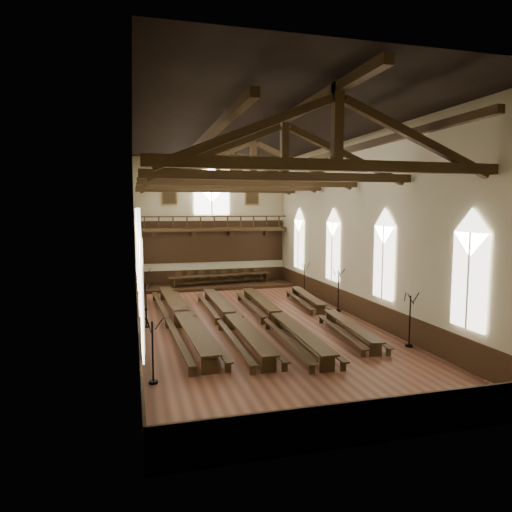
{
  "coord_description": "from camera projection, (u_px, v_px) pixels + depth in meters",
  "views": [
    {
      "loc": [
        -6.1,
        -23.06,
        6.09
      ],
      "look_at": [
        0.55,
        1.5,
        3.42
      ],
      "focal_mm": 32.0,
      "sensor_mm": 36.0,
      "label": 1
    }
  ],
  "objects": [
    {
      "name": "high_chairs",
      "position": [
        219.0,
        275.0,
        36.09
      ],
      "size": [
        6.81,
        0.52,
        1.07
      ],
      "color": "#342410",
      "rests_on": "dais"
    },
    {
      "name": "refectory_row_a",
      "position": [
        181.0,
        315.0,
        23.52
      ],
      "size": [
        2.0,
        15.14,
        0.82
      ],
      "color": "#342410",
      "rests_on": "ground"
    },
    {
      "name": "candelabrum_left_near",
      "position": [
        153.0,
        364.0,
        15.84
      ],
      "size": [
        0.65,
        0.72,
        2.34
      ],
      "color": "black",
      "rests_on": "ground"
    },
    {
      "name": "portraits",
      "position": [
        212.0,
        195.0,
        36.0
      ],
      "size": [
        7.75,
        0.09,
        1.45
      ],
      "color": "brown",
      "rests_on": "room_walls"
    },
    {
      "name": "refectory_row_b",
      "position": [
        231.0,
        316.0,
        23.45
      ],
      "size": [
        1.52,
        14.36,
        0.75
      ],
      "color": "#342410",
      "rests_on": "ground"
    },
    {
      "name": "candelabrum_right_mid",
      "position": [
        338.0,
        298.0,
        27.0
      ],
      "size": [
        0.75,
        0.76,
        2.54
      ],
      "color": "black",
      "rests_on": "ground"
    },
    {
      "name": "end_window",
      "position": [
        212.0,
        194.0,
        35.99
      ],
      "size": [
        2.8,
        0.12,
        3.8
      ],
      "color": "white",
      "rests_on": "room_walls"
    },
    {
      "name": "refectory_row_d",
      "position": [
        326.0,
        310.0,
        25.14
      ],
      "size": [
        1.93,
        13.68,
        0.66
      ],
      "color": "#342410",
      "rests_on": "ground"
    },
    {
      "name": "room_walls",
      "position": [
        253.0,
        201.0,
        23.69
      ],
      "size": [
        26.0,
        26.0,
        26.0
      ],
      "color": "#B9B28C",
      "rests_on": "ground"
    },
    {
      "name": "side_windows",
      "position": [
        253.0,
        253.0,
        23.97
      ],
      "size": [
        11.85,
        19.8,
        4.5
      ],
      "color": "white",
      "rests_on": "room_walls"
    },
    {
      "name": "candelabrum_right_far",
      "position": [
        304.0,
        285.0,
        32.28
      ],
      "size": [
        0.69,
        0.65,
        2.29
      ],
      "color": "black",
      "rests_on": "ground"
    },
    {
      "name": "roof_trusses",
      "position": [
        253.0,
        167.0,
        23.51
      ],
      "size": [
        11.7,
        25.7,
        2.8
      ],
      "color": "#342410",
      "rests_on": "room_walls"
    },
    {
      "name": "high_table",
      "position": [
        221.0,
        276.0,
        35.33
      ],
      "size": [
        8.13,
        1.98,
        0.76
      ],
      "color": "#342410",
      "rests_on": "dais"
    },
    {
      "name": "candelabrum_left_mid",
      "position": [
        146.0,
        313.0,
        23.37
      ],
      "size": [
        0.72,
        0.68,
        2.38
      ],
      "color": "black",
      "rests_on": "ground"
    },
    {
      "name": "candelabrum_right_near",
      "position": [
        409.0,
        330.0,
        20.06
      ],
      "size": [
        0.66,
        0.74,
        2.42
      ],
      "color": "black",
      "rests_on": "ground"
    },
    {
      "name": "dais",
      "position": [
        221.0,
        286.0,
        35.4
      ],
      "size": [
        11.4,
        3.16,
        0.21
      ],
      "primitive_type": "cube",
      "color": "#311D0E",
      "rests_on": "ground"
    },
    {
      "name": "minstrels_gallery",
      "position": [
        213.0,
        236.0,
        36.11
      ],
      "size": [
        11.8,
        1.24,
        3.7
      ],
      "color": "#342410",
      "rests_on": "room_walls"
    },
    {
      "name": "ground",
      "position": [
        253.0,
        323.0,
        24.36
      ],
      "size": [
        26.0,
        26.0,
        0.0
      ],
      "primitive_type": "plane",
      "color": "brown",
      "rests_on": "ground"
    },
    {
      "name": "wainscot_band",
      "position": [
        253.0,
        312.0,
        24.3
      ],
      "size": [
        12.0,
        26.0,
        1.2
      ],
      "color": "#311D0E",
      "rests_on": "ground"
    },
    {
      "name": "candelabrum_left_far",
      "position": [
        144.0,
        298.0,
        27.22
      ],
      "size": [
        0.71,
        0.78,
        2.54
      ],
      "color": "black",
      "rests_on": "ground"
    },
    {
      "name": "refectory_row_c",
      "position": [
        277.0,
        316.0,
        23.59
      ],
      "size": [
        1.76,
        14.46,
        0.75
      ],
      "color": "#342410",
      "rests_on": "ground"
    }
  ]
}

